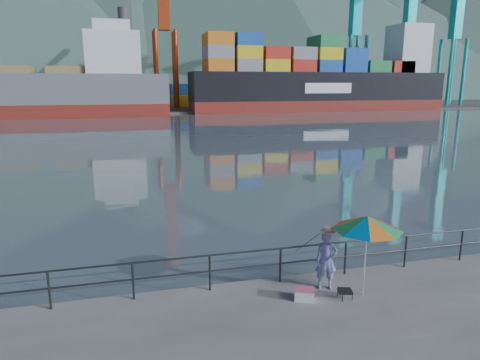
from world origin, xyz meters
The scene contains 13 objects.
harbor_water centered at (0.00, 130.00, 0.00)m, with size 500.00×280.00×0.00m, color #506169.
far_dock centered at (10.00, 93.00, 0.00)m, with size 200.00×40.00×0.40m, color #514F4C.
guardrail centered at (0.00, 1.70, 0.52)m, with size 22.00×0.06×1.03m.
mountains centered at (38.82, 207.75, 35.55)m, with size 600.00×332.80×80.00m.
port_cranes centered at (31.00, 84.00, 16.00)m, with size 116.00×28.00×38.40m.
container_stacks centered at (37.27, 93.90, 3.33)m, with size 58.00×8.40×7.80m.
fisherman centered at (2.06, 1.03, 0.81)m, with size 0.59×0.39×1.61m, color navy.
beach_umbrella centered at (2.86, 0.43, 1.99)m, with size 2.28×2.28×2.18m.
folding_stool centered at (2.31, 0.38, 0.12)m, with size 0.44×0.44×0.23m.
cooler_bag centered at (1.25, 0.57, 0.14)m, with size 0.49×0.33×0.28m, color silver.
fishing_rod centered at (1.98, 2.15, 0.00)m, with size 0.02×0.02×2.03m, color black.
bulk_carrier centered at (-18.84, 70.78, 4.15)m, with size 49.54×8.57×14.50m.
container_ship centered at (37.51, 75.61, 5.89)m, with size 53.73×8.96×18.10m.
Camera 1 is at (-2.86, -8.78, 5.46)m, focal length 32.00 mm.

